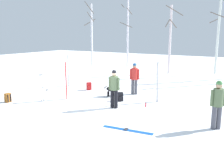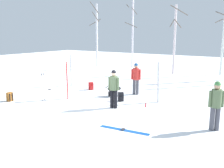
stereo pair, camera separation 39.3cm
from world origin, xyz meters
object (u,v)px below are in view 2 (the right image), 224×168
person_0 (136,77)px  backpack_1 (121,97)px  water_bottle_0 (146,105)px  backpack_0 (10,97)px  dog (114,90)px  ski_pair_planted_2 (71,70)px  birch_tree_2 (175,39)px  ski_pair_lying_0 (124,130)px  birch_tree_1 (133,31)px  birch_tree_3 (224,32)px  person_1 (216,103)px  ski_pair_lying_1 (49,90)px  birch_tree_0 (97,34)px  ski_pair_planted_0 (158,82)px  backpack_2 (91,86)px  ski_poles_0 (43,86)px  person_2 (114,86)px  ski_pair_planted_1 (67,81)px

person_0 → backpack_1: person_0 is taller
water_bottle_0 → person_0: bearing=128.8°
person_0 → backpack_0: size_ratio=3.90×
dog → backpack_1: size_ratio=1.99×
dog → backpack_0: 5.19m
ski_pair_planted_2 → birch_tree_2: 9.22m
dog → ski_pair_lying_0: 4.69m
backpack_0 → birch_tree_1: birch_tree_1 is taller
birch_tree_3 → person_1: bearing=-80.5°
ski_pair_lying_1 → birch_tree_3: bearing=57.8°
ski_pair_planted_2 → birch_tree_0: 10.63m
ski_pair_lying_1 → ski_pair_planted_0: bearing=9.6°
ski_pair_lying_1 → backpack_2: 2.47m
ski_poles_0 → birch_tree_2: 12.14m
person_2 → ski_pair_planted_2: ski_pair_planted_2 is taller
person_0 → ski_pair_planted_0: ski_pair_planted_0 is taller
ski_pair_lying_1 → birch_tree_2: (3.96, 9.90, 2.87)m
ski_poles_0 → backpack_0: (-1.36, -0.93, -0.53)m
dog → ski_pair_planted_2: bearing=166.7°
ski_pair_lying_1 → backpack_2: (1.97, 1.47, 0.20)m
person_2 → water_bottle_0: 1.70m
water_bottle_0 → birch_tree_3: (1.02, 11.60, 3.31)m
backpack_2 → ski_pair_planted_0: bearing=-5.1°
backpack_1 → water_bottle_0: 1.51m
ski_poles_0 → backpack_1: (3.19, 2.08, -0.53)m
water_bottle_0 → birch_tree_3: 12.10m
person_2 → birch_tree_0: 15.47m
birch_tree_2 → person_2: bearing=-83.9°
person_2 → backpack_0: 5.29m
dog → backpack_0: (-3.78, -3.55, -0.17)m
dog → ski_pair_lying_0: (2.85, -3.71, -0.38)m
person_0 → ski_pair_planted_0: (1.63, -0.81, -0.00)m
ski_pair_lying_1 → ski_pair_planted_2: bearing=83.3°
water_bottle_0 → backpack_0: bearing=-155.6°
person_0 → ski_pair_planted_1: bearing=-131.5°
ski_poles_0 → person_2: bearing=14.7°
dog → backpack_2: bearing=161.6°
ski_pair_lying_0 → birch_tree_0: (-11.49, 13.81, 3.24)m
ski_pair_planted_0 → birch_tree_1: (-7.25, 10.56, 2.50)m
ski_pair_planted_0 → person_2: bearing=-122.2°
ski_pair_planted_1 → birch_tree_3: birch_tree_3 is taller
backpack_2 → birch_tree_3: bearing=62.3°
person_1 → water_bottle_0: bearing=159.5°
person_2 → backpack_0: size_ratio=3.90×
person_0 → dog: bearing=-123.6°
ski_poles_0 → backpack_2: ski_poles_0 is taller
backpack_0 → birch_tree_1: size_ratio=0.06×
ski_poles_0 → birch_tree_3: 14.81m
person_1 → ski_pair_planted_0: 3.81m
backpack_2 → birch_tree_2: 9.05m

